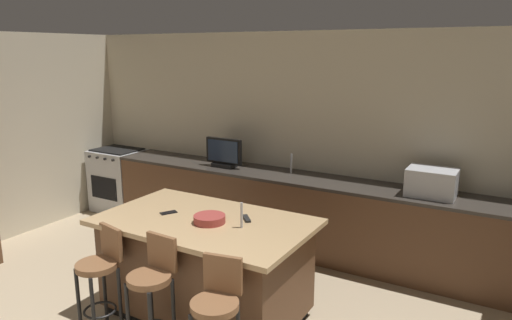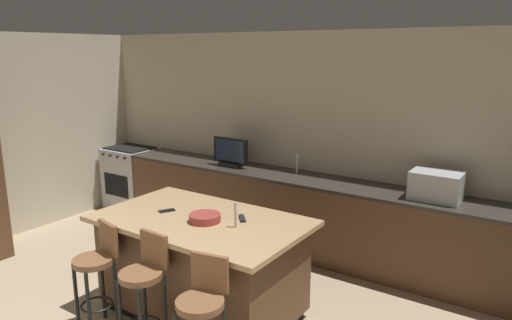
% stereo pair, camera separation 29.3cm
% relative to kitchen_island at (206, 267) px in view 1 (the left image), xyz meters
% --- Properties ---
extents(wall_back, '(7.48, 0.12, 2.61)m').
position_rel_kitchen_island_xyz_m(wall_back, '(0.20, 2.11, 0.83)').
color(wall_back, beige).
rests_on(wall_back, ground_plane).
extents(counter_back, '(5.20, 0.62, 0.93)m').
position_rel_kitchen_island_xyz_m(counter_back, '(0.10, 1.73, -0.01)').
color(counter_back, brown).
rests_on(counter_back, ground_plane).
extents(kitchen_island, '(1.88, 1.13, 0.93)m').
position_rel_kitchen_island_xyz_m(kitchen_island, '(0.00, 0.00, 0.00)').
color(kitchen_island, black).
rests_on(kitchen_island, ground_plane).
extents(range_oven, '(0.73, 0.63, 0.95)m').
position_rel_kitchen_island_xyz_m(range_oven, '(-2.87, 1.73, -0.00)').
color(range_oven, '#B7BABF').
rests_on(range_oven, ground_plane).
extents(microwave, '(0.48, 0.36, 0.28)m').
position_rel_kitchen_island_xyz_m(microwave, '(1.60, 1.73, 0.59)').
color(microwave, '#B7BABF').
rests_on(microwave, counter_back).
extents(tv_monitor, '(0.51, 0.16, 0.37)m').
position_rel_kitchen_island_xyz_m(tv_monitor, '(-0.92, 1.68, 0.62)').
color(tv_monitor, black).
rests_on(tv_monitor, counter_back).
extents(sink_faucet_back, '(0.02, 0.02, 0.24)m').
position_rel_kitchen_island_xyz_m(sink_faucet_back, '(-0.04, 1.83, 0.57)').
color(sink_faucet_back, '#B2B2B7').
rests_on(sink_faucet_back, counter_back).
extents(sink_faucet_island, '(0.02, 0.02, 0.22)m').
position_rel_kitchen_island_xyz_m(sink_faucet_island, '(0.39, 0.00, 0.56)').
color(sink_faucet_island, '#B2B2B7').
rests_on(sink_faucet_island, kitchen_island).
extents(bar_stool_left, '(0.35, 0.37, 0.95)m').
position_rel_kitchen_island_xyz_m(bar_stool_left, '(-0.58, -0.68, 0.09)').
color(bar_stool_left, brown).
rests_on(bar_stool_left, ground_plane).
extents(bar_stool_center, '(0.34, 0.35, 0.98)m').
position_rel_kitchen_island_xyz_m(bar_stool_center, '(0.00, -0.69, 0.12)').
color(bar_stool_center, brown).
rests_on(bar_stool_center, ground_plane).
extents(bar_stool_right, '(0.34, 0.36, 0.98)m').
position_rel_kitchen_island_xyz_m(bar_stool_right, '(0.64, -0.75, 0.11)').
color(bar_stool_right, brown).
rests_on(bar_stool_right, ground_plane).
extents(fruit_bowl, '(0.28, 0.28, 0.07)m').
position_rel_kitchen_island_xyz_m(fruit_bowl, '(0.08, -0.04, 0.49)').
color(fruit_bowl, '#993833').
rests_on(fruit_bowl, kitchen_island).
extents(cell_phone, '(0.13, 0.17, 0.01)m').
position_rel_kitchen_island_xyz_m(cell_phone, '(-0.38, -0.03, 0.46)').
color(cell_phone, black).
rests_on(cell_phone, kitchen_island).
extents(tv_remote, '(0.15, 0.15, 0.02)m').
position_rel_kitchen_island_xyz_m(tv_remote, '(0.32, 0.19, 0.46)').
color(tv_remote, black).
rests_on(tv_remote, kitchen_island).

